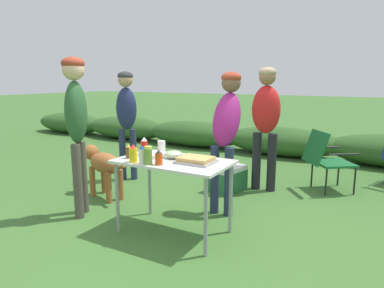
{
  "coord_description": "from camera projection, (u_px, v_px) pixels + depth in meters",
  "views": [
    {
      "loc": [
        1.72,
        -2.71,
        1.51
      ],
      "look_at": [
        0.13,
        0.14,
        0.89
      ],
      "focal_mm": 32.0,
      "sensor_mm": 36.0,
      "label": 1
    }
  ],
  "objects": [
    {
      "name": "ground_plane",
      "position": [
        174.0,
        232.0,
        3.44
      ],
      "size": [
        60.0,
        60.0,
        0.0
      ],
      "primitive_type": "plane",
      "color": "#3D6B2D"
    },
    {
      "name": "shrub_hedge",
      "position": [
        281.0,
        141.0,
        6.85
      ],
      "size": [
        14.4,
        0.9,
        0.56
      ],
      "color": "#2D5623",
      "rests_on": "ground"
    },
    {
      "name": "folding_table",
      "position": [
        174.0,
        168.0,
        3.31
      ],
      "size": [
        1.1,
        0.64,
        0.74
      ],
      "color": "silver",
      "rests_on": "ground"
    },
    {
      "name": "food_tray",
      "position": [
        196.0,
        160.0,
        3.2
      ],
      "size": [
        0.34,
        0.28,
        0.06
      ],
      "color": "#9E9EA3",
      "rests_on": "folding_table"
    },
    {
      "name": "plate_stack",
      "position": [
        154.0,
        155.0,
        3.44
      ],
      "size": [
        0.22,
        0.22,
        0.04
      ],
      "primitive_type": "cylinder",
      "color": "white",
      "rests_on": "folding_table"
    },
    {
      "name": "mixing_bowl",
      "position": [
        174.0,
        154.0,
        3.38
      ],
      "size": [
        0.18,
        0.18,
        0.08
      ],
      "primitive_type": "ellipsoid",
      "color": "#ADBC99",
      "rests_on": "folding_table"
    },
    {
      "name": "paper_cup_stack",
      "position": [
        162.0,
        147.0,
        3.6
      ],
      "size": [
        0.08,
        0.08,
        0.13
      ],
      "primitive_type": "cylinder",
      "color": "white",
      "rests_on": "folding_table"
    },
    {
      "name": "beer_bottle",
      "position": [
        128.0,
        151.0,
        3.38
      ],
      "size": [
        0.06,
        0.06,
        0.14
      ],
      "color": "brown",
      "rests_on": "folding_table"
    },
    {
      "name": "hot_sauce_bottle",
      "position": [
        159.0,
        158.0,
        3.12
      ],
      "size": [
        0.07,
        0.07,
        0.14
      ],
      "color": "#CC4214",
      "rests_on": "folding_table"
    },
    {
      "name": "mustard_bottle",
      "position": [
        133.0,
        154.0,
        3.22
      ],
      "size": [
        0.08,
        0.08,
        0.17
      ],
      "color": "yellow",
      "rests_on": "folding_table"
    },
    {
      "name": "mayo_bottle",
      "position": [
        142.0,
        155.0,
        3.16
      ],
      "size": [
        0.06,
        0.06,
        0.17
      ],
      "color": "silver",
      "rests_on": "folding_table"
    },
    {
      "name": "relish_jar",
      "position": [
        148.0,
        156.0,
        3.13
      ],
      "size": [
        0.07,
        0.07,
        0.17
      ],
      "color": "olive",
      "rests_on": "folding_table"
    },
    {
      "name": "ketchup_bottle",
      "position": [
        144.0,
        146.0,
        3.53
      ],
      "size": [
        0.07,
        0.07,
        0.19
      ],
      "color": "red",
      "rests_on": "folding_table"
    },
    {
      "name": "standing_person_with_beanie",
      "position": [
        227.0,
        123.0,
        3.81
      ],
      "size": [
        0.32,
        0.46,
        1.59
      ],
      "rotation": [
        0.0,
        0.0,
        0.03
      ],
      "color": "#232D4C",
      "rests_on": "ground"
    },
    {
      "name": "standing_person_in_dark_puffer",
      "position": [
        76.0,
        115.0,
        3.67
      ],
      "size": [
        0.35,
        0.38,
        1.74
      ],
      "rotation": [
        0.0,
        0.0,
        2.07
      ],
      "color": "#4C473D",
      "rests_on": "ground"
    },
    {
      "name": "standing_person_in_gray_fleece",
      "position": [
        127.0,
        111.0,
        5.06
      ],
      "size": [
        0.37,
        0.34,
        1.62
      ],
      "rotation": [
        0.0,
        0.0,
        0.51
      ],
      "color": "#232D4C",
      "rests_on": "ground"
    },
    {
      "name": "standing_person_in_olive_jacket",
      "position": [
        266.0,
        116.0,
        4.56
      ],
      "size": [
        0.4,
        0.31,
        1.67
      ],
      "rotation": [
        0.0,
        0.0,
        0.09
      ],
      "color": "black",
      "rests_on": "ground"
    },
    {
      "name": "dog",
      "position": [
        103.0,
        164.0,
        4.39
      ],
      "size": [
        0.93,
        0.41,
        0.65
      ],
      "rotation": [
        0.0,
        0.0,
        1.31
      ],
      "color": "#9E5B2D",
      "rests_on": "ground"
    },
    {
      "name": "camp_chair_near_hedge",
      "position": [
        326.0,
        158.0,
        4.62
      ],
      "size": [
        0.75,
        0.72,
        0.83
      ],
      "rotation": [
        0.0,
        0.0,
        -0.94
      ],
      "color": "#19602D",
      "rests_on": "ground"
    },
    {
      "name": "cooler_box",
      "position": [
        228.0,
        178.0,
        4.69
      ],
      "size": [
        0.43,
        0.54,
        0.34
      ],
      "rotation": [
        0.0,
        0.0,
        1.32
      ],
      "color": "#286B3D",
      "rests_on": "ground"
    }
  ]
}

